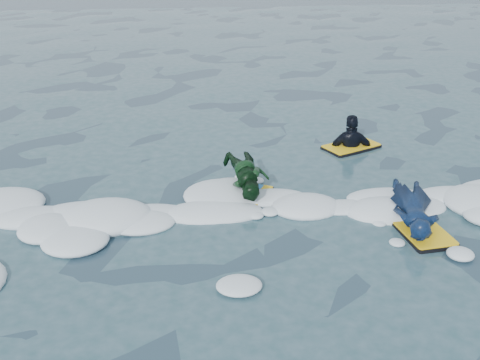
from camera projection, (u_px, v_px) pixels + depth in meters
The scene contains 5 objects.
ground at pixel (224, 269), 6.96m from camera, with size 120.00×120.00×0.00m, color #18293A.
foam_band at pixel (218, 227), 7.90m from camera, with size 12.00×3.10×0.30m, color white, non-canonical shape.
prone_woman_unit at pixel (415, 211), 7.87m from camera, with size 0.90×1.63×0.40m.
prone_child_unit at pixel (248, 178), 8.73m from camera, with size 0.80×1.32×0.49m.
waiting_rider_unit at pixel (350, 155), 10.54m from camera, with size 1.11×0.91×1.47m.
Camera 1 is at (-0.40, -5.93, 3.77)m, focal length 45.00 mm.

